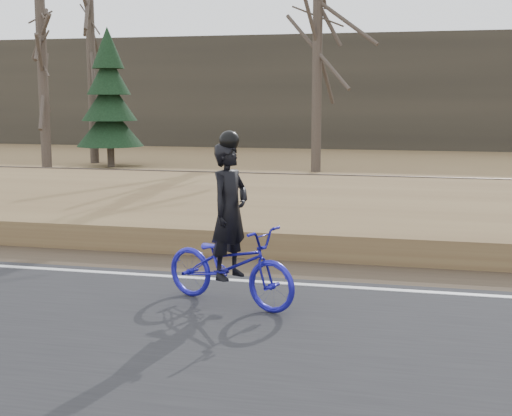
# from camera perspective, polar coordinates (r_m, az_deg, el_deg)

# --- Properties ---
(embankment) EXTENTS (120.00, 5.00, 0.44)m
(embankment) POSITION_cam_1_polar(r_m,az_deg,el_deg) (16.27, -17.41, -0.38)
(embankment) COLOR olive
(embankment) RESTS_ON ground
(ballast) EXTENTS (120.00, 3.00, 0.45)m
(ballast) POSITION_cam_1_polar(r_m,az_deg,el_deg) (19.60, -11.76, 1.36)
(ballast) COLOR slate
(ballast) RESTS_ON ground
(railroad) EXTENTS (120.00, 2.40, 0.29)m
(railroad) POSITION_cam_1_polar(r_m,az_deg,el_deg) (19.56, -11.78, 2.25)
(railroad) COLOR black
(railroad) RESTS_ON ballast
(treeline_backdrop) EXTENTS (120.00, 4.00, 6.00)m
(treeline_backdrop) POSITION_cam_1_polar(r_m,az_deg,el_deg) (40.44, 1.58, 9.25)
(treeline_backdrop) COLOR #383328
(treeline_backdrop) RESTS_ON ground
(cyclist) EXTENTS (2.09, 1.36, 2.24)m
(cyclist) POSITION_cam_1_polar(r_m,az_deg,el_deg) (9.16, -2.11, -3.43)
(cyclist) COLOR #1B17A0
(cyclist) RESTS_ON road
(bare_tree_left) EXTENTS (0.36, 0.36, 8.83)m
(bare_tree_left) POSITION_cam_1_polar(r_m,az_deg,el_deg) (30.47, -13.05, 11.82)
(bare_tree_left) COLOR #4D4238
(bare_tree_left) RESTS_ON ground
(bare_tree_near_left) EXTENTS (0.36, 0.36, 6.29)m
(bare_tree_near_left) POSITION_cam_1_polar(r_m,az_deg,el_deg) (26.32, -16.65, 9.42)
(bare_tree_near_left) COLOR #4D4238
(bare_tree_near_left) RESTS_ON ground
(bare_tree_center) EXTENTS (0.36, 0.36, 9.44)m
(bare_tree_center) POSITION_cam_1_polar(r_m,az_deg,el_deg) (26.34, 4.94, 13.18)
(bare_tree_center) COLOR #4D4238
(bare_tree_center) RESTS_ON ground
(conifer) EXTENTS (2.60, 2.60, 5.41)m
(conifer) POSITION_cam_1_polar(r_m,az_deg,el_deg) (28.58, -11.67, 8.35)
(conifer) COLOR #4D4238
(conifer) RESTS_ON ground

